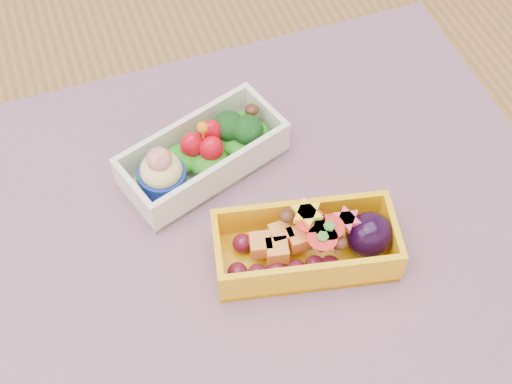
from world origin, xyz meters
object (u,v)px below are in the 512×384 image
object	(u,v)px
table	(214,265)
placemat	(250,222)
bento_yellow	(310,244)
bento_white	(202,155)

from	to	relation	value
table	placemat	size ratio (longest dim) A/B	2.07
placemat	bento_yellow	bearing A→B (deg)	-56.42
table	bento_yellow	distance (m)	0.16
placemat	bento_white	world-z (taller)	bento_white
placemat	bento_white	xyz separation A→B (m)	(-0.02, 0.07, 0.02)
placemat	bento_white	size ratio (longest dim) A/B	3.39
bento_white	bento_yellow	xyz separation A→B (m)	(0.06, -0.13, 0.00)
table	placemat	bearing A→B (deg)	-32.24
table	bento_yellow	xyz separation A→B (m)	(0.07, -0.08, 0.12)
table	bento_white	xyz separation A→B (m)	(0.01, 0.05, 0.12)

